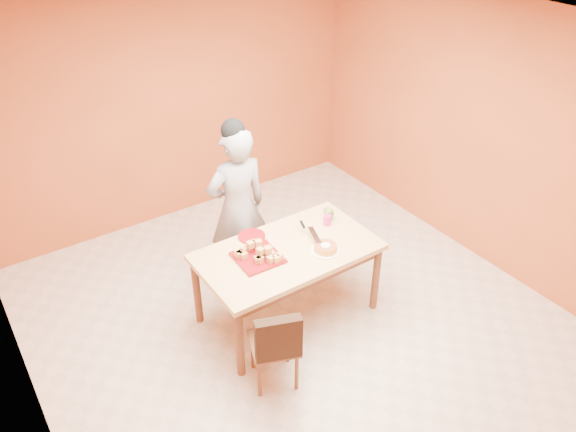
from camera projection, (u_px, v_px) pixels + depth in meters
floor at (301, 326)px, 5.26m from camera, size 5.00×5.00×0.00m
ceiling at (306, 34)px, 3.78m from camera, size 5.00×5.00×0.00m
wall_back at (173, 106)px, 6.25m from camera, size 4.50×0.00×4.50m
wall_left at (6, 311)px, 3.46m from camera, size 0.00×5.00×5.00m
wall_right at (487, 137)px, 5.58m from camera, size 0.00×5.00×5.00m
dining_table at (288, 258)px, 5.04m from camera, size 1.60×0.90×0.76m
dining_chair at (275, 342)px, 4.49m from camera, size 0.50×0.56×0.83m
pastry_pile at (258, 251)px, 4.84m from camera, size 0.34×0.34×0.11m
person at (238, 208)px, 5.41m from camera, size 0.64×0.44×1.69m
pastry_platter at (258, 257)px, 4.87m from camera, size 0.39×0.39×0.02m
red_dinner_plate at (252, 236)px, 5.15m from camera, size 0.31×0.31×0.02m
white_cake_plate at (325, 250)px, 4.97m from camera, size 0.34×0.34×0.01m
sponge_cake at (325, 248)px, 4.95m from camera, size 0.21×0.21×0.05m
cake_server at (314, 235)px, 5.07m from camera, size 0.13×0.27×0.01m
egg_ornament at (329, 214)px, 5.36m from camera, size 0.11×0.09×0.13m
magenta_glass at (327, 220)px, 5.30m from camera, size 0.08×0.08×0.10m
checker_tin at (328, 211)px, 5.50m from camera, size 0.11×0.11×0.03m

